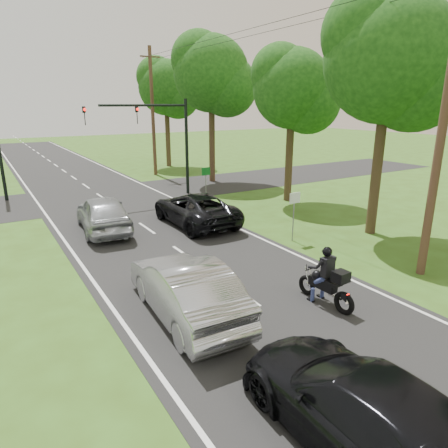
% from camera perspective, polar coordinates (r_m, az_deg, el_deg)
% --- Properties ---
extents(ground, '(140.00, 140.00, 0.00)m').
position_cam_1_polar(ground, '(12.63, 2.42, -9.87)').
color(ground, '#345016').
rests_on(ground, ground).
extents(road, '(8.00, 100.00, 0.01)m').
position_cam_1_polar(road, '(21.12, -12.92, 0.78)').
color(road, black).
rests_on(road, ground).
extents(cross_road, '(60.00, 7.00, 0.01)m').
position_cam_1_polar(cross_road, '(26.72, -17.16, 3.77)').
color(cross_road, black).
rests_on(cross_road, ground).
extents(motorcycle_rider, '(0.59, 2.09, 1.80)m').
position_cam_1_polar(motorcycle_rider, '(12.05, 14.54, -8.07)').
color(motorcycle_rider, black).
rests_on(motorcycle_rider, ground).
extents(dark_suv, '(2.59, 5.55, 1.54)m').
position_cam_1_polar(dark_suv, '(19.51, -4.20, 2.21)').
color(dark_suv, black).
rests_on(dark_suv, road).
extents(silver_sedan, '(2.02, 5.07, 1.64)m').
position_cam_1_polar(silver_sedan, '(11.07, -5.49, -9.16)').
color(silver_sedan, '#A9A9AD').
rests_on(silver_sedan, road).
extents(silver_suv, '(2.50, 5.14, 1.69)m').
position_cam_1_polar(silver_suv, '(19.17, -16.92, 1.50)').
color(silver_suv, '#A6AAAF').
rests_on(silver_suv, road).
extents(dark_car_behind, '(2.32, 5.34, 1.53)m').
position_cam_1_polar(dark_car_behind, '(7.65, 19.73, -24.03)').
color(dark_car_behind, black).
rests_on(dark_car_behind, road).
extents(traffic_signal, '(6.38, 0.44, 6.00)m').
position_cam_1_polar(traffic_signal, '(25.31, -9.28, 13.08)').
color(traffic_signal, black).
rests_on(traffic_signal, ground).
extents(utility_pole_near, '(1.60, 0.28, 10.00)m').
position_cam_1_polar(utility_pole_near, '(14.56, 28.82, 12.49)').
color(utility_pole_near, brown).
rests_on(utility_pole_near, ground).
extents(utility_pole_far, '(1.60, 0.28, 10.00)m').
position_cam_1_polar(utility_pole_far, '(33.76, -10.16, 15.50)').
color(utility_pole_far, brown).
rests_on(utility_pole_far, ground).
extents(sign_white, '(0.55, 0.07, 2.12)m').
position_cam_1_polar(sign_white, '(17.04, 10.02, 2.70)').
color(sign_white, slate).
rests_on(sign_white, ground).
extents(sign_green, '(0.55, 0.07, 2.12)m').
position_cam_1_polar(sign_green, '(23.58, -2.60, 6.80)').
color(sign_green, slate).
rests_on(sign_green, ground).
extents(tree_row_b, '(5.60, 5.43, 10.06)m').
position_cam_1_polar(tree_row_b, '(18.85, 23.58, 19.93)').
color(tree_row_b, '#332316').
rests_on(tree_row_b, ground).
extents(tree_row_c, '(4.80, 4.65, 8.76)m').
position_cam_1_polar(tree_row_c, '(24.27, 10.50, 17.83)').
color(tree_row_c, '#332316').
rests_on(tree_row_c, ground).
extents(tree_row_d, '(5.76, 5.58, 10.45)m').
position_cam_1_polar(tree_row_d, '(30.38, -1.04, 20.07)').
color(tree_row_d, '#332316').
rests_on(tree_row_d, ground).
extents(tree_row_e, '(5.28, 5.12, 9.61)m').
position_cam_1_polar(tree_row_e, '(38.54, -7.75, 18.33)').
color(tree_row_e, '#332316').
rests_on(tree_row_e, ground).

